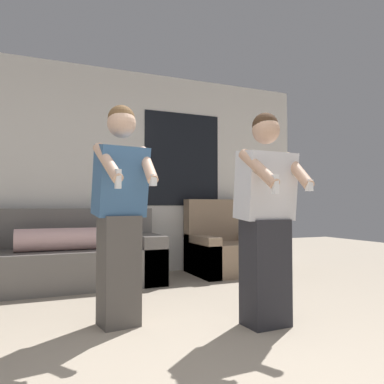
% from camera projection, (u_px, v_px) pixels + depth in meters
% --- Properties ---
extents(wall_back, '(5.74, 0.07, 2.70)m').
position_uv_depth(wall_back, '(107.00, 171.00, 4.87)').
color(wall_back, silver).
rests_on(wall_back, ground_plane).
extents(couch, '(2.05, 0.88, 0.86)m').
position_uv_depth(couch, '(68.00, 258.00, 4.20)').
color(couch, slate).
rests_on(couch, ground_plane).
extents(armchair, '(0.92, 0.81, 0.98)m').
position_uv_depth(armchair, '(225.00, 249.00, 5.00)').
color(armchair, '#937A60').
rests_on(armchair, ground_plane).
extents(person_left, '(0.43, 0.52, 1.66)m').
position_uv_depth(person_left, '(120.00, 211.00, 2.81)').
color(person_left, '#56514C').
rests_on(person_left, ground_plane).
extents(person_right, '(0.49, 0.48, 1.60)m').
position_uv_depth(person_right, '(266.00, 218.00, 2.81)').
color(person_right, '#28282D').
rests_on(person_right, ground_plane).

